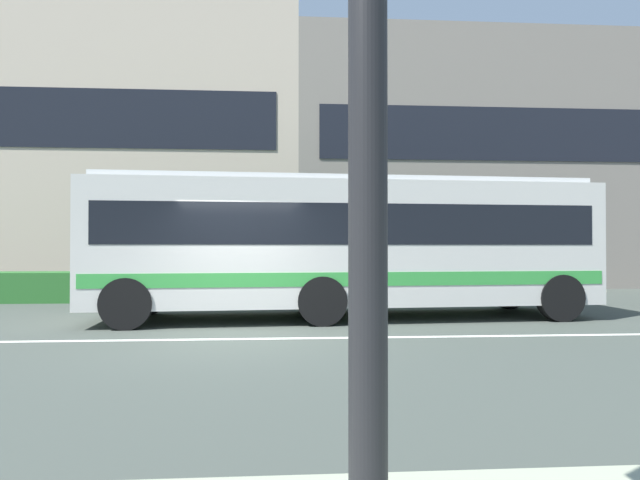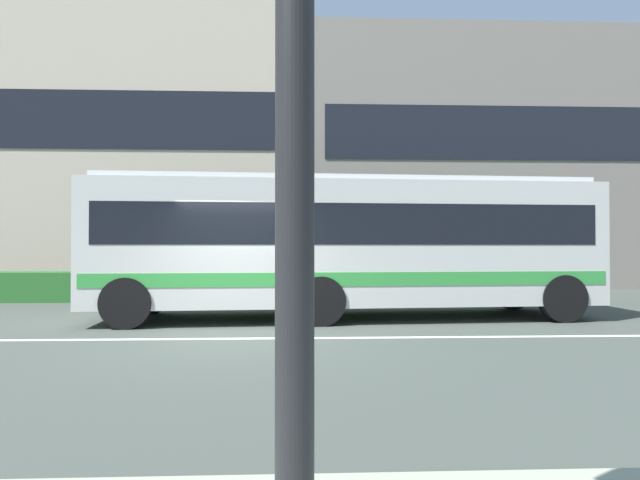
{
  "view_description": "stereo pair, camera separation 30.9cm",
  "coord_description": "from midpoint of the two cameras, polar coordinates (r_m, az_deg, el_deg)",
  "views": [
    {
      "loc": [
        0.82,
        -9.29,
        1.59
      ],
      "look_at": [
        1.62,
        2.42,
        1.74
      ],
      "focal_mm": 30.01,
      "sensor_mm": 36.0,
      "label": 1
    },
    {
      "loc": [
        1.13,
        -9.31,
        1.59
      ],
      "look_at": [
        1.62,
        2.42,
        1.74
      ],
      "focal_mm": 30.01,
      "sensor_mm": 36.0,
      "label": 2
    }
  ],
  "objects": [
    {
      "name": "apartment_block_left",
      "position": [
        27.07,
        -25.21,
        7.22
      ],
      "size": [
        20.3,
        11.23,
        10.61
      ],
      "color": "#BBA993",
      "rests_on": "ground_plane"
    },
    {
      "name": "transit_bus",
      "position": [
        12.02,
        1.91,
        -0.18
      ],
      "size": [
        11.09,
        3.22,
        3.09
      ],
      "color": "beige",
      "rests_on": "ground_plane"
    },
    {
      "name": "lane_centre_line",
      "position": [
        9.49,
        -9.92,
        -10.36
      ],
      "size": [
        60.0,
        0.16,
        0.01
      ],
      "primitive_type": "cube",
      "color": "silver",
      "rests_on": "ground_plane"
    },
    {
      "name": "apartment_block_right",
      "position": [
        27.07,
        17.58,
        6.55
      ],
      "size": [
        18.93,
        11.23,
        10.01
      ],
      "color": "gray",
      "rests_on": "ground_plane"
    },
    {
      "name": "hedge_row_far",
      "position": [
        16.31,
        -14.35,
        -4.79
      ],
      "size": [
        21.97,
        1.1,
        0.86
      ],
      "primitive_type": "cube",
      "color": "#296529",
      "rests_on": "ground_plane"
    },
    {
      "name": "ground_plane",
      "position": [
        9.49,
        -9.92,
        -10.38
      ],
      "size": [
        160.0,
        160.0,
        0.0
      ],
      "primitive_type": "plane",
      "color": "#3F473F"
    }
  ]
}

